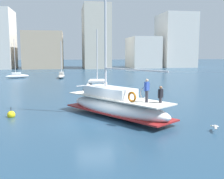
% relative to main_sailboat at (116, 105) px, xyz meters
% --- Properties ---
extents(ground_plane, '(400.00, 400.00, 0.00)m').
position_rel_main_sailboat_xyz_m(ground_plane, '(-1.71, -1.60, -0.91)').
color(ground_plane, navy).
extents(main_sailboat, '(7.34, 9.31, 12.72)m').
position_rel_main_sailboat_xyz_m(main_sailboat, '(0.00, 0.00, 0.00)').
color(main_sailboat, silver).
rests_on(main_sailboat, ground).
extents(moored_sloop_far, '(1.65, 4.81, 7.09)m').
position_rel_main_sailboat_xyz_m(moored_sloop_far, '(-4.72, 33.24, -0.38)').
color(moored_sloop_far, '#B7B2A8').
rests_on(moored_sloop_far, ground).
extents(moored_catamaran, '(3.76, 6.18, 7.94)m').
position_rel_main_sailboat_xyz_m(moored_catamaran, '(0.42, 16.64, -0.26)').
color(moored_catamaran, white).
rests_on(moored_catamaran, ground).
extents(moored_cutter_left, '(4.47, 2.63, 7.50)m').
position_rel_main_sailboat_xyz_m(moored_cutter_left, '(-13.19, 34.63, -0.39)').
color(moored_cutter_left, silver).
rests_on(moored_cutter_left, ground).
extents(seagull, '(0.57, 0.93, 0.17)m').
position_rel_main_sailboat_xyz_m(seagull, '(5.26, -4.84, -0.58)').
color(seagull, silver).
rests_on(seagull, ground).
extents(mooring_buoy, '(0.59, 0.59, 0.89)m').
position_rel_main_sailboat_xyz_m(mooring_buoy, '(-7.71, 1.10, -0.73)').
color(mooring_buoy, yellow).
rests_on(mooring_buoy, ground).
extents(waterfront_buildings, '(84.84, 19.13, 20.00)m').
position_rel_main_sailboat_xyz_m(waterfront_buildings, '(-1.92, 70.67, 7.28)').
color(waterfront_buildings, beige).
rests_on(waterfront_buildings, ground).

